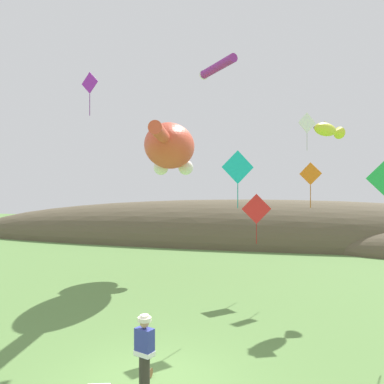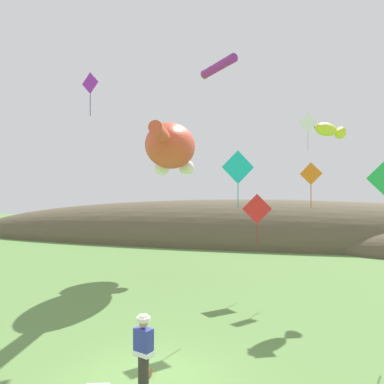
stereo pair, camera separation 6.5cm
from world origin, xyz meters
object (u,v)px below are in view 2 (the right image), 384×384
(kite_diamond_orange, at_px, (311,174))
(kite_tube_streamer, at_px, (218,67))
(kite_diamond_red, at_px, (257,209))
(kite_diamond_teal, at_px, (238,168))
(festival_attendant, at_px, (143,352))
(kite_giant_cat, at_px, (172,148))
(kite_diamond_white, at_px, (308,123))
(kite_fish_windsock, at_px, (329,130))
(kite_diamond_violet, at_px, (90,84))
(kite_spool, at_px, (148,372))

(kite_diamond_orange, bearing_deg, kite_tube_streamer, -179.14)
(kite_diamond_red, height_order, kite_diamond_teal, kite_diamond_teal)
(festival_attendant, bearing_deg, kite_giant_cat, 104.89)
(festival_attendant, bearing_deg, kite_tube_streamer, 88.44)
(festival_attendant, relative_size, kite_diamond_white, 0.89)
(kite_diamond_red, bearing_deg, kite_fish_windsock, 15.11)
(kite_diamond_violet, bearing_deg, kite_diamond_teal, 1.13)
(kite_fish_windsock, bearing_deg, kite_tube_streamer, -150.12)
(kite_fish_windsock, height_order, kite_diamond_red, kite_fish_windsock)
(kite_spool, distance_m, kite_diamond_white, 14.86)
(kite_diamond_violet, distance_m, kite_diamond_red, 8.96)
(kite_diamond_teal, bearing_deg, kite_diamond_orange, 30.51)
(festival_attendant, bearing_deg, kite_diamond_orange, 62.97)
(kite_spool, relative_size, kite_fish_windsock, 0.10)
(kite_fish_windsock, xyz_separation_m, kite_diamond_red, (-3.15, -0.85, -3.60))
(kite_giant_cat, distance_m, kite_fish_windsock, 8.29)
(kite_spool, distance_m, kite_fish_windsock, 12.92)
(kite_tube_streamer, relative_size, kite_diamond_orange, 1.14)
(kite_diamond_violet, distance_m, kite_diamond_teal, 6.97)
(kite_diamond_red, bearing_deg, festival_attendant, -100.09)
(kite_diamond_violet, relative_size, kite_diamond_white, 0.90)
(kite_spool, xyz_separation_m, kite_giant_cat, (-3.03, 11.37, 6.86))
(kite_giant_cat, bearing_deg, kite_diamond_violet, -103.85)
(kite_spool, distance_m, kite_diamond_teal, 7.63)
(festival_attendant, bearing_deg, kite_diamond_teal, 78.36)
(kite_diamond_red, bearing_deg, kite_spool, -102.32)
(kite_diamond_red, bearing_deg, kite_diamond_white, 53.57)
(kite_diamond_white, bearing_deg, festival_attendant, -107.71)
(kite_tube_streamer, bearing_deg, festival_attendant, -91.56)
(kite_giant_cat, height_order, kite_diamond_teal, kite_giant_cat)
(kite_spool, relative_size, kite_diamond_teal, 0.10)
(kite_diamond_teal, bearing_deg, kite_diamond_red, 82.79)
(kite_giant_cat, relative_size, kite_diamond_red, 4.10)
(kite_spool, height_order, kite_fish_windsock, kite_fish_windsock)
(kite_tube_streamer, distance_m, kite_diamond_violet, 5.29)
(festival_attendant, xyz_separation_m, kite_spool, (-0.21, 0.81, -0.84))
(kite_spool, bearing_deg, kite_diamond_violet, 131.28)
(kite_fish_windsock, bearing_deg, kite_diamond_white, 108.89)
(kite_diamond_orange, bearing_deg, kite_diamond_red, 142.03)
(festival_attendant, xyz_separation_m, kite_tube_streamer, (0.21, 7.62, 8.75))
(festival_attendant, distance_m, kite_diamond_red, 9.97)
(kite_diamond_violet, bearing_deg, kite_diamond_red, 28.07)
(kite_tube_streamer, relative_size, kite_diamond_red, 0.90)
(festival_attendant, relative_size, kite_tube_streamer, 0.87)
(kite_fish_windsock, xyz_separation_m, kite_diamond_orange, (-0.91, -2.60, -2.13))
(kite_diamond_orange, bearing_deg, kite_diamond_teal, -149.49)
(kite_diamond_orange, relative_size, kite_diamond_teal, 0.83)
(festival_attendant, bearing_deg, kite_diamond_red, 79.91)
(kite_fish_windsock, bearing_deg, kite_giant_cat, 166.76)
(kite_diamond_violet, xyz_separation_m, kite_diamond_white, (8.78, 6.61, -0.83))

